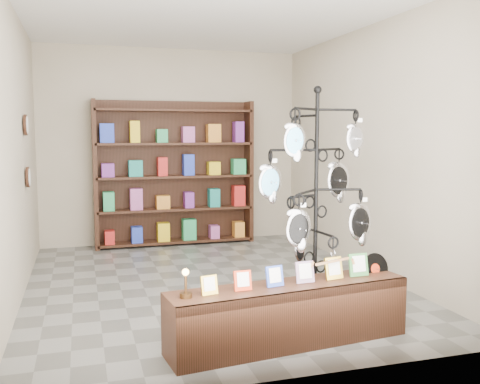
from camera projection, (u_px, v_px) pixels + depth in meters
The scene contains 6 objects.
ground at pixel (210, 283), 6.11m from camera, with size 5.00×5.00×0.00m, color slate.
room_envelope at pixel (209, 120), 5.91m from camera, with size 5.00×5.00×5.00m.
display_tree at pixel (316, 190), 4.61m from camera, with size 1.10×1.08×2.10m.
front_shelf at pixel (290, 314), 4.31m from camera, with size 2.05×0.64×0.71m.
back_shelving at pixel (175, 178), 8.19m from camera, with size 2.42×0.36×2.20m.
wall_clocks at pixel (27, 151), 6.15m from camera, with size 0.03×0.24×0.84m.
Camera 1 is at (-1.38, -5.81, 1.70)m, focal length 40.00 mm.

